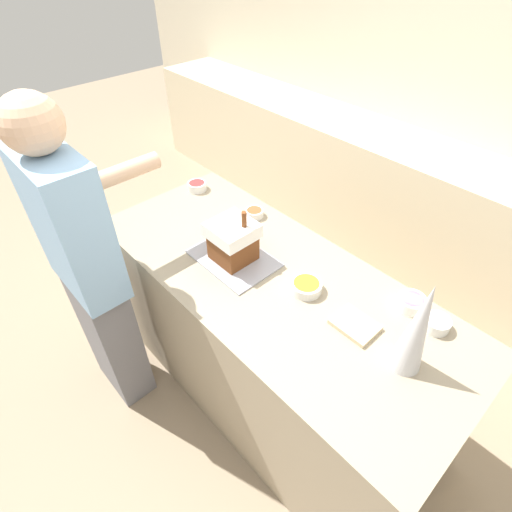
% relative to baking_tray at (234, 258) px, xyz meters
% --- Properties ---
extents(ground_plane, '(12.00, 12.00, 0.00)m').
position_rel_baking_tray_xyz_m(ground_plane, '(0.22, 0.05, -0.91)').
color(ground_plane, gray).
extents(wall_back, '(8.00, 0.05, 2.60)m').
position_rel_baking_tray_xyz_m(wall_back, '(0.22, 2.03, 0.39)').
color(wall_back, beige).
rests_on(wall_back, ground_plane).
extents(back_cabinet_block, '(6.00, 0.60, 0.92)m').
position_rel_baking_tray_xyz_m(back_cabinet_block, '(0.22, 1.70, -0.45)').
color(back_cabinet_block, beige).
rests_on(back_cabinet_block, ground_plane).
extents(kitchen_island, '(1.90, 0.80, 0.90)m').
position_rel_baking_tray_xyz_m(kitchen_island, '(0.22, 0.05, -0.46)').
color(kitchen_island, gray).
rests_on(kitchen_island, ground_plane).
extents(baking_tray, '(0.41, 0.29, 0.01)m').
position_rel_baking_tray_xyz_m(baking_tray, '(0.00, 0.00, 0.00)').
color(baking_tray, '#9E9EA8').
rests_on(baking_tray, kitchen_island).
extents(gingerbread_house, '(0.20, 0.20, 0.27)m').
position_rel_baking_tray_xyz_m(gingerbread_house, '(0.00, 0.00, 0.11)').
color(gingerbread_house, brown).
rests_on(gingerbread_house, baking_tray).
extents(decorative_tree, '(0.12, 0.12, 0.41)m').
position_rel_baking_tray_xyz_m(decorative_tree, '(0.87, 0.08, 0.20)').
color(decorative_tree, silver).
rests_on(decorative_tree, kitchen_island).
extents(candy_bowl_near_tray_left, '(0.10, 0.10, 0.04)m').
position_rel_baking_tray_xyz_m(candy_bowl_near_tray_left, '(-0.19, 0.31, 0.02)').
color(candy_bowl_near_tray_left, white).
rests_on(candy_bowl_near_tray_left, kitchen_island).
extents(candy_bowl_center_rear, '(0.14, 0.14, 0.05)m').
position_rel_baking_tray_xyz_m(candy_bowl_center_rear, '(0.38, 0.10, 0.02)').
color(candy_bowl_center_rear, white).
rests_on(candy_bowl_center_rear, kitchen_island).
extents(candy_bowl_beside_tree, '(0.12, 0.12, 0.05)m').
position_rel_baking_tray_xyz_m(candy_bowl_beside_tree, '(0.74, 0.35, 0.03)').
color(candy_bowl_beside_tree, white).
rests_on(candy_bowl_beside_tree, kitchen_island).
extents(candy_bowl_far_left, '(0.11, 0.11, 0.05)m').
position_rel_baking_tray_xyz_m(candy_bowl_far_left, '(0.87, 0.32, 0.02)').
color(candy_bowl_far_left, white).
rests_on(candy_bowl_far_left, kitchen_island).
extents(candy_bowl_far_right, '(0.11, 0.11, 0.05)m').
position_rel_baking_tray_xyz_m(candy_bowl_far_right, '(-0.63, 0.25, 0.02)').
color(candy_bowl_far_right, white).
rests_on(candy_bowl_far_right, kitchen_island).
extents(cookbook, '(0.17, 0.14, 0.02)m').
position_rel_baking_tray_xyz_m(cookbook, '(0.65, 0.09, 0.01)').
color(cookbook, '#CCB78C').
rests_on(cookbook, kitchen_island).
extents(person, '(0.45, 0.57, 1.72)m').
position_rel_baking_tray_xyz_m(person, '(-0.40, -0.55, -0.02)').
color(person, slate).
rests_on(person, ground_plane).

